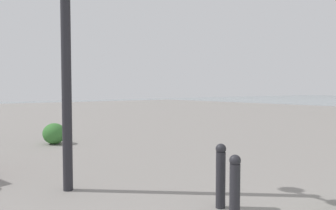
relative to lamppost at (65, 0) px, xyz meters
The scene contains 4 objects.
lamppost is the anchor object (origin of this frame).
bollard_near 3.40m from the lamppost, 154.38° to the right, with size 0.13×0.13×0.75m.
bollard_mid 3.21m from the lamppost, 146.34° to the right, with size 0.13×0.13×0.81m.
shrub_round 4.91m from the lamppost, 16.13° to the right, with size 0.66×0.59×0.56m.
Camera 1 is at (0.29, 2.27, 1.48)m, focal length 34.15 mm.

